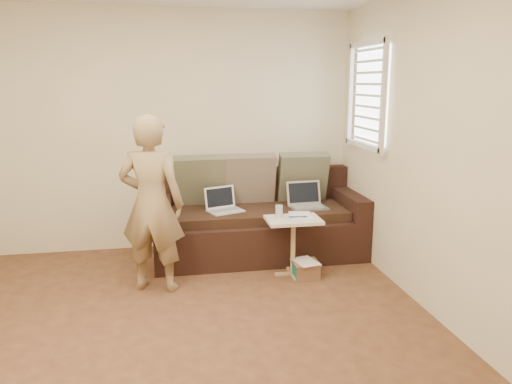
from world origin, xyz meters
TOP-DOWN VIEW (x-y plane):
  - floor at (0.00, 0.00)m, footprint 4.50×4.50m
  - wall_back at (0.00, 2.25)m, footprint 4.00×0.00m
  - wall_front at (0.00, -2.25)m, footprint 4.00×0.00m
  - wall_right at (2.00, 0.00)m, footprint 0.00×4.50m
  - window_blinds at (1.95, 1.50)m, footprint 0.12×0.88m
  - sofa at (0.90, 1.77)m, footprint 2.20×0.95m
  - pillow_left at (0.30, 2.02)m, footprint 0.55×0.29m
  - pillow_mid at (0.85, 2.01)m, footprint 0.55×0.27m
  - pillow_right at (1.45, 2.01)m, footprint 0.55×0.28m
  - laptop_silver at (1.42, 1.66)m, footprint 0.40×0.31m
  - laptop_white at (0.53, 1.69)m, footprint 0.41×0.35m
  - person at (-0.19, 1.05)m, footprint 0.66×0.54m
  - side_table at (1.12, 1.15)m, footprint 0.51×0.36m
  - drinking_glass at (0.99, 1.21)m, footprint 0.07×0.07m
  - scissors at (1.16, 1.17)m, footprint 0.20×0.13m
  - paper_on_table at (1.21, 1.24)m, footprint 0.25×0.33m
  - striped_box at (1.22, 1.07)m, footprint 0.25×0.25m

SIDE VIEW (x-z plane):
  - floor at x=0.00m, z-range 0.00..0.00m
  - striped_box at x=1.22m, z-range 0.00..0.16m
  - side_table at x=1.12m, z-range 0.00..0.56m
  - sofa at x=0.90m, z-range 0.00..0.85m
  - laptop_silver at x=1.42m, z-range 0.39..0.65m
  - laptop_white at x=0.53m, z-range 0.40..0.64m
  - paper_on_table at x=1.21m, z-range 0.56..0.57m
  - scissors at x=1.16m, z-range 0.56..0.58m
  - drinking_glass at x=0.99m, z-range 0.56..0.68m
  - person at x=-0.19m, z-range 0.00..1.58m
  - pillow_left at x=0.30m, z-range 0.51..1.07m
  - pillow_mid at x=0.85m, z-range 0.51..1.07m
  - pillow_right at x=1.45m, z-range 0.51..1.07m
  - wall_back at x=0.00m, z-range -0.70..3.30m
  - wall_front at x=0.00m, z-range -0.70..3.30m
  - wall_right at x=2.00m, z-range -0.95..3.55m
  - window_blinds at x=1.95m, z-range 1.16..2.24m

